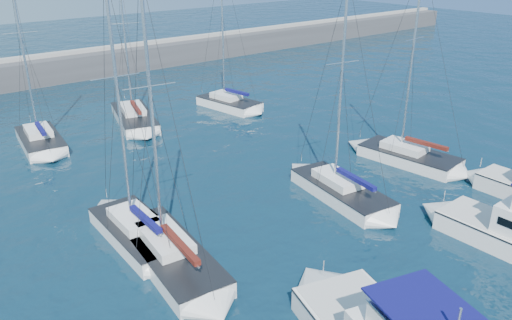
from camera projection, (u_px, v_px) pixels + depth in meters
ground at (401, 250)px, 28.12m from camera, size 220.00×220.00×0.00m
breakwater at (67, 70)px, 64.83m from camera, size 160.00×6.00×4.45m
sailboat_mid_a at (138, 232)px, 28.91m from camera, size 3.26×7.58×15.26m
sailboat_mid_b at (169, 254)px, 26.85m from camera, size 4.03×9.34×15.33m
sailboat_mid_c at (341, 191)px, 33.80m from camera, size 4.14×8.30×14.56m
sailboat_mid_d at (409, 156)px, 39.35m from camera, size 4.05×7.96×15.34m
sailboat_back_a at (40, 140)px, 42.64m from camera, size 3.96×7.70×15.12m
sailboat_back_b at (134, 117)px, 48.41m from camera, size 5.59×9.66×14.87m
sailboat_back_c at (229, 103)px, 52.77m from camera, size 4.14×7.45×15.82m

